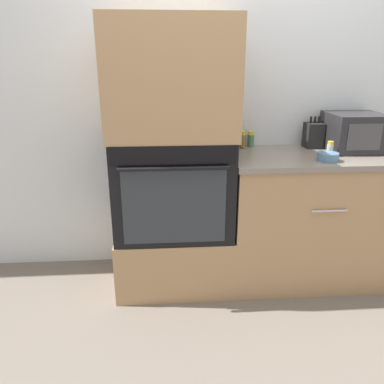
# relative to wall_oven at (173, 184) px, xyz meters

# --- Properties ---
(ground_plane) EXTENTS (12.00, 12.00, 0.00)m
(ground_plane) POSITION_rel_wall_oven_xyz_m (0.38, -0.30, -0.72)
(ground_plane) COLOR #6B6056
(wall_back) EXTENTS (8.00, 0.05, 2.50)m
(wall_back) POSITION_rel_wall_oven_xyz_m (0.38, 0.33, 0.53)
(wall_back) COLOR silver
(wall_back) RESTS_ON ground_plane
(oven_cabinet_base) EXTENTS (0.76, 0.60, 0.40)m
(oven_cabinet_base) POSITION_rel_wall_oven_xyz_m (-0.00, 0.00, -0.52)
(oven_cabinet_base) COLOR #A87F56
(oven_cabinet_base) RESTS_ON ground_plane
(wall_oven) EXTENTS (0.74, 0.64, 0.63)m
(wall_oven) POSITION_rel_wall_oven_xyz_m (0.00, 0.00, 0.00)
(wall_oven) COLOR black
(wall_oven) RESTS_ON oven_cabinet_base
(oven_cabinet_upper) EXTENTS (0.76, 0.60, 0.68)m
(oven_cabinet_upper) POSITION_rel_wall_oven_xyz_m (-0.00, 0.00, 0.66)
(oven_cabinet_upper) COLOR #A87F56
(oven_cabinet_upper) RESTS_ON wall_oven
(counter_unit) EXTENTS (1.13, 0.63, 0.90)m
(counter_unit) POSITION_rel_wall_oven_xyz_m (0.94, 0.00, -0.27)
(counter_unit) COLOR #A87F56
(counter_unit) RESTS_ON ground_plane
(microwave) EXTENTS (0.36, 0.36, 0.25)m
(microwave) POSITION_rel_wall_oven_xyz_m (1.23, 0.10, 0.31)
(microwave) COLOR #232326
(microwave) RESTS_ON counter_unit
(knife_block) EXTENTS (0.11, 0.12, 0.22)m
(knife_block) POSITION_rel_wall_oven_xyz_m (0.99, 0.20, 0.27)
(knife_block) COLOR black
(knife_block) RESTS_ON counter_unit
(bowl) EXTENTS (0.13, 0.13, 0.05)m
(bowl) POSITION_rel_wall_oven_xyz_m (0.95, -0.17, 0.21)
(bowl) COLOR #517599
(bowl) RESTS_ON counter_unit
(condiment_jar_near) EXTENTS (0.04, 0.04, 0.12)m
(condiment_jar_near) POSITION_rel_wall_oven_xyz_m (0.50, 0.22, 0.24)
(condiment_jar_near) COLOR brown
(condiment_jar_near) RESTS_ON counter_unit
(condiment_jar_mid) EXTENTS (0.04, 0.04, 0.10)m
(condiment_jar_mid) POSITION_rel_wall_oven_xyz_m (1.00, -0.06, 0.23)
(condiment_jar_mid) COLOR silver
(condiment_jar_mid) RESTS_ON counter_unit
(condiment_jar_far) EXTENTS (0.05, 0.05, 0.11)m
(condiment_jar_far) POSITION_rel_wall_oven_xyz_m (0.56, 0.26, 0.24)
(condiment_jar_far) COLOR #427047
(condiment_jar_far) RESTS_ON counter_unit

